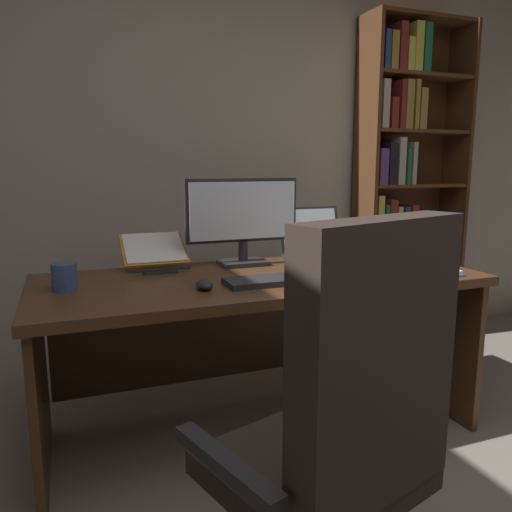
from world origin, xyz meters
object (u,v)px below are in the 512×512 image
at_px(desk, 255,313).
at_px(computer_mouse, 204,284).
at_px(notepad, 319,268).
at_px(monitor, 243,221).
at_px(open_binder, 400,272).
at_px(keyboard, 277,280).
at_px(laptop, 319,248).
at_px(reading_stand_with_book, 155,252).
at_px(pen, 323,266).
at_px(coffee_mug, 64,277).
at_px(bookshelf, 401,179).
at_px(office_chair, 337,460).

relative_size(desk, computer_mouse, 18.06).
xyz_separation_m(computer_mouse, notepad, (0.58, 0.17, -0.02)).
relative_size(monitor, open_binder, 1.14).
bearing_deg(monitor, keyboard, -90.00).
height_order(laptop, reading_stand_with_book, laptop).
relative_size(keyboard, pen, 3.00).
bearing_deg(coffee_mug, computer_mouse, -19.51).
height_order(bookshelf, computer_mouse, bookshelf).
bearing_deg(desk, reading_stand_with_book, 148.64).
bearing_deg(computer_mouse, open_binder, -3.34).
bearing_deg(office_chair, notepad, 47.44).
height_order(computer_mouse, coffee_mug, coffee_mug).
xyz_separation_m(desk, computer_mouse, (-0.29, -0.23, 0.21)).
xyz_separation_m(bookshelf, office_chair, (-1.50, -1.79, -0.65)).
height_order(keyboard, notepad, keyboard).
height_order(desk, keyboard, keyboard).
height_order(desk, bookshelf, bookshelf).
distance_m(monitor, coffee_mug, 0.84).
bearing_deg(reading_stand_with_book, desk, -31.36).
bearing_deg(notepad, computer_mouse, -163.39).
bearing_deg(office_chair, desk, 63.56).
xyz_separation_m(office_chair, open_binder, (0.73, 0.74, 0.28)).
bearing_deg(laptop, bookshelf, 32.56).
xyz_separation_m(keyboard, pen, (0.30, 0.17, 0.00)).
xyz_separation_m(computer_mouse, reading_stand_with_book, (-0.10, 0.48, 0.05)).
height_order(open_binder, notepad, open_binder).
bearing_deg(monitor, pen, -37.68).
bearing_deg(laptop, keyboard, -134.66).
relative_size(office_chair, keyboard, 2.57).
distance_m(keyboard, notepad, 0.33).
bearing_deg(office_chair, keyboard, 60.45).
height_order(monitor, notepad, monitor).
relative_size(monitor, computer_mouse, 5.25).
xyz_separation_m(monitor, laptop, (0.41, 0.01, -0.16)).
bearing_deg(coffee_mug, monitor, 16.38).
bearing_deg(coffee_mug, keyboard, -12.44).
xyz_separation_m(desk, laptop, (0.42, 0.18, 0.24)).
relative_size(bookshelf, monitor, 3.88).
height_order(laptop, coffee_mug, laptop).
bearing_deg(bookshelf, monitor, -155.94).
height_order(reading_stand_with_book, coffee_mug, reading_stand_with_book).
bearing_deg(computer_mouse, bookshelf, 31.61).
bearing_deg(reading_stand_with_book, notepad, -23.64).
distance_m(bookshelf, reading_stand_with_book, 1.84).
bearing_deg(reading_stand_with_book, bookshelf, 16.91).
height_order(laptop, open_binder, laptop).
bearing_deg(office_chair, pen, 46.48).
xyz_separation_m(monitor, computer_mouse, (-0.30, -0.41, -0.19)).
relative_size(keyboard, coffee_mug, 4.04).
distance_m(keyboard, reading_stand_with_book, 0.63).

